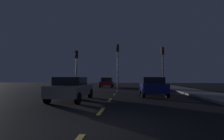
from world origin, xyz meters
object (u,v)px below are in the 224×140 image
at_px(car_adjacent_lane, 71,88).
at_px(traffic_signal_right, 163,60).
at_px(traffic_signal_left, 76,62).
at_px(car_oncoming_far, 107,82).
at_px(car_stopped_ahead, 153,86).
at_px(traffic_signal_center, 118,58).

bearing_deg(car_adjacent_lane, traffic_signal_right, 53.01).
xyz_separation_m(traffic_signal_left, car_oncoming_far, (3.09, 5.68, -2.61)).
xyz_separation_m(car_adjacent_lane, car_oncoming_far, (0.34, 15.82, -0.00)).
relative_size(traffic_signal_left, car_oncoming_far, 1.22).
xyz_separation_m(car_stopped_ahead, car_adjacent_lane, (-5.47, -3.52, -0.01)).
distance_m(traffic_signal_center, car_stopped_ahead, 7.93).
bearing_deg(traffic_signal_center, traffic_signal_right, -0.01).
xyz_separation_m(traffic_signal_right, car_adjacent_lane, (-7.63, -10.14, -2.79)).
bearing_deg(traffic_signal_center, car_oncoming_far, 109.23).
distance_m(traffic_signal_right, car_stopped_ahead, 7.49).
distance_m(traffic_signal_left, car_oncoming_far, 6.97).
height_order(traffic_signal_right, car_oncoming_far, traffic_signal_right).
relative_size(traffic_signal_center, car_adjacent_lane, 1.34).
height_order(traffic_signal_left, car_stopped_ahead, traffic_signal_left).
distance_m(traffic_signal_left, car_adjacent_lane, 10.82).
height_order(car_adjacent_lane, car_oncoming_far, car_oncoming_far).
bearing_deg(car_oncoming_far, traffic_signal_left, -118.56).
bearing_deg(traffic_signal_right, car_oncoming_far, 142.09).
bearing_deg(traffic_signal_right, car_stopped_ahead, -108.08).
height_order(traffic_signal_left, car_adjacent_lane, traffic_signal_left).
bearing_deg(car_stopped_ahead, traffic_signal_center, 115.49).
height_order(traffic_signal_center, traffic_signal_right, traffic_signal_center).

